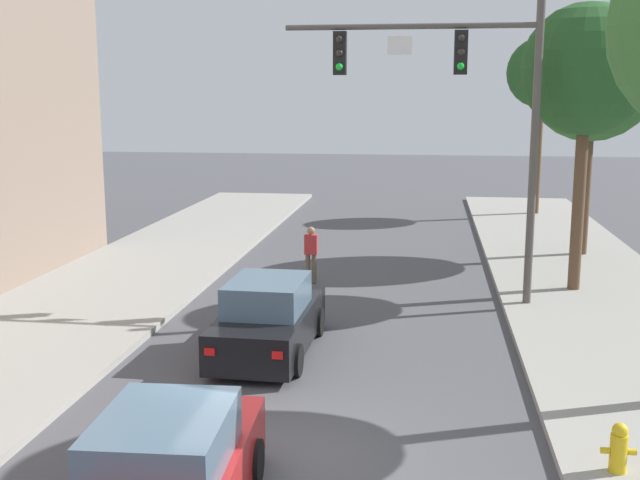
% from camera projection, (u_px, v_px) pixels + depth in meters
% --- Properties ---
extents(ground_plane, '(120.00, 120.00, 0.00)m').
position_uv_depth(ground_plane, '(280.00, 463.00, 11.48)').
color(ground_plane, '#4C4C51').
extents(traffic_signal_mast, '(6.23, 0.38, 7.50)m').
position_uv_depth(traffic_signal_mast, '(464.00, 94.00, 19.03)').
color(traffic_signal_mast, '#514C47').
rests_on(traffic_signal_mast, sidewalk_right).
extents(car_lead_black, '(1.91, 4.28, 1.60)m').
position_uv_depth(car_lead_black, '(269.00, 319.00, 16.25)').
color(car_lead_black, black).
rests_on(car_lead_black, ground).
extents(car_following_red, '(1.99, 4.31, 1.60)m').
position_uv_depth(car_following_red, '(168.00, 479.00, 9.51)').
color(car_following_red, '#B21E1E').
rests_on(car_following_red, ground).
extents(pedestrian_crossing_road, '(0.36, 0.22, 1.64)m').
position_uv_depth(pedestrian_crossing_road, '(311.00, 252.00, 22.25)').
color(pedestrian_crossing_road, brown).
rests_on(pedestrian_crossing_road, ground).
extents(fire_hydrant, '(0.48, 0.24, 0.72)m').
position_uv_depth(fire_hydrant, '(619.00, 448.00, 10.84)').
color(fire_hydrant, gold).
rests_on(fire_hydrant, sidewalk_right).
extents(street_tree_second, '(3.39, 3.39, 7.51)m').
position_uv_depth(street_tree_second, '(587.00, 71.00, 20.10)').
color(street_tree_second, brown).
rests_on(street_tree_second, sidewalk_right).
extents(street_tree_third, '(4.15, 4.15, 7.83)m').
position_uv_depth(street_tree_third, '(592.00, 77.00, 24.76)').
color(street_tree_third, brown).
rests_on(street_tree_third, sidewalk_right).
extents(street_tree_farthest, '(2.99, 2.99, 7.60)m').
position_uv_depth(street_tree_farthest, '(542.00, 74.00, 33.53)').
color(street_tree_farthest, brown).
rests_on(street_tree_farthest, sidewalk_right).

